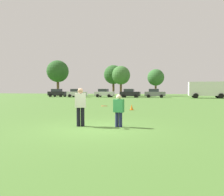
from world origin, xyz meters
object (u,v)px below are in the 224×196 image
object	(u,v)px
parked_car_center	(104,93)
parked_car_mid_right	(130,93)
box_truck	(211,89)
parked_car_mid_left	(77,93)
traffic_cone	(132,107)
player_thrower	(80,105)
player_defender	(119,109)
frisbee	(104,106)
parked_car_near_right	(155,93)
parked_car_near_left	(57,93)

from	to	relation	value
parked_car_center	parked_car_mid_right	bearing A→B (deg)	-7.70
parked_car_center	box_truck	world-z (taller)	box_truck
parked_car_mid_left	traffic_cone	bearing A→B (deg)	-60.23
player_thrower	parked_car_center	xyz separation A→B (m)	(-7.61, 35.62, -0.06)
player_defender	parked_car_mid_right	size ratio (longest dim) A/B	0.34
parked_car_center	frisbee	bearing A→B (deg)	-76.21
traffic_cone	parked_car_near_right	world-z (taller)	parked_car_near_right
player_defender	box_truck	bearing A→B (deg)	70.46
traffic_cone	parked_car_near_right	xyz separation A→B (m)	(1.85, 27.08, 0.69)
parked_car_center	parked_car_near_left	bearing A→B (deg)	-177.13
parked_car_near_right	box_truck	distance (m)	10.64
parked_car_mid_right	parked_car_mid_left	bearing A→B (deg)	-175.45
parked_car_mid_left	parked_car_near_right	size ratio (longest dim) A/B	1.00
player_defender	parked_car_near_right	bearing A→B (deg)	87.41
parked_car_mid_right	box_truck	distance (m)	15.79
player_defender	parked_car_near_right	distance (m)	34.97
parked_car_mid_right	box_truck	bearing A→B (deg)	-1.35
parked_car_near_left	player_thrower	bearing A→B (deg)	-62.20
player_defender	traffic_cone	xyz separation A→B (m)	(-0.27, 7.85, -0.59)
frisbee	box_truck	bearing A→B (deg)	69.76
parked_car_mid_left	parked_car_mid_right	size ratio (longest dim) A/B	1.00
box_truck	player_defender	bearing A→B (deg)	-109.54
parked_car_center	parked_car_mid_right	distance (m)	5.82
parked_car_center	parked_car_near_right	size ratio (longest dim) A/B	1.00
traffic_cone	frisbee	bearing A→B (deg)	-92.19
traffic_cone	parked_car_center	xyz separation A→B (m)	(-9.09, 27.60, 0.69)
frisbee	traffic_cone	bearing A→B (deg)	87.81
player_defender	box_truck	size ratio (longest dim) A/B	0.17
parked_car_mid_right	parked_car_near_right	bearing A→B (deg)	2.93
player_defender	box_truck	distance (m)	36.40
player_thrower	parked_car_mid_left	size ratio (longest dim) A/B	0.41
parked_car_center	parked_car_mid_right	world-z (taller)	same
traffic_cone	parked_car_mid_left	xyz separation A→B (m)	(-14.82, 25.90, 0.69)
parked_car_near_left	parked_car_center	size ratio (longest dim) A/B	1.00
traffic_cone	parked_car_center	distance (m)	29.06
player_defender	frisbee	bearing A→B (deg)	-151.54
player_defender	parked_car_center	distance (m)	36.66
frisbee	parked_car_near_right	bearing A→B (deg)	86.48
traffic_cone	parked_car_mid_left	bearing A→B (deg)	119.77
player_thrower	parked_car_center	world-z (taller)	parked_car_center
frisbee	parked_car_mid_left	bearing A→B (deg)	113.06
player_defender	parked_car_mid_left	bearing A→B (deg)	114.09
player_thrower	frisbee	world-z (taller)	player_thrower
frisbee	parked_car_center	xyz separation A→B (m)	(-8.78, 35.76, -0.04)
parked_car_mid_left	parked_car_mid_right	bearing A→B (deg)	4.55
player_defender	parked_car_center	xyz separation A→B (m)	(-9.36, 35.44, 0.11)
traffic_cone	box_truck	size ratio (longest dim) A/B	0.06
parked_car_mid_left	box_truck	distance (m)	27.28
player_defender	parked_car_center	world-z (taller)	parked_car_center
player_thrower	player_defender	size ratio (longest dim) A/B	1.19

